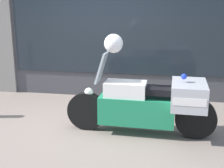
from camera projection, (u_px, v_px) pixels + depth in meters
name	position (u px, v px, depth m)	size (l,w,h in m)	color
ground_plane	(87.00, 127.00, 5.33)	(60.00, 60.00, 0.00)	gray
shop_building	(90.00, 22.00, 6.88)	(6.16, 0.55, 3.25)	#424247
window_display	(125.00, 74.00, 7.08)	(4.80, 0.30, 2.10)	slate
paramedic_motorcycle	(152.00, 103.00, 4.93)	(2.41, 0.80, 1.31)	black
white_helmet	(114.00, 43.00, 4.81)	(0.29, 0.29, 0.29)	white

